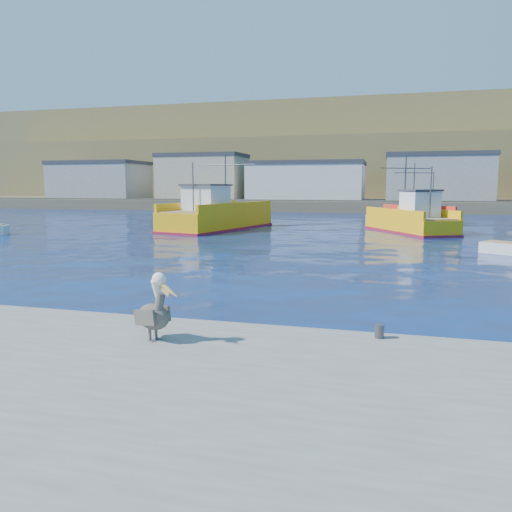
{
  "coord_description": "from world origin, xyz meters",
  "views": [
    {
      "loc": [
        3.12,
        -14.21,
        3.77
      ],
      "look_at": [
        -1.35,
        2.52,
        1.34
      ],
      "focal_mm": 35.0,
      "sensor_mm": 36.0,
      "label": 1
    }
  ],
  "objects_px": {
    "trawler_yellow_a": "(217,216)",
    "boat_orange": "(419,213)",
    "pelican": "(155,311)",
    "trawler_yellow_b": "(411,221)"
  },
  "relations": [
    {
      "from": "pelican",
      "to": "trawler_yellow_b",
      "type": "bearing_deg",
      "value": 78.96
    },
    {
      "from": "trawler_yellow_a",
      "to": "pelican",
      "type": "height_order",
      "value": "trawler_yellow_a"
    },
    {
      "from": "boat_orange",
      "to": "pelican",
      "type": "xyz_separation_m",
      "value": [
        -7.65,
        -44.11,
        0.09
      ]
    },
    {
      "from": "trawler_yellow_b",
      "to": "pelican",
      "type": "height_order",
      "value": "trawler_yellow_b"
    },
    {
      "from": "trawler_yellow_a",
      "to": "boat_orange",
      "type": "height_order",
      "value": "trawler_yellow_a"
    },
    {
      "from": "trawler_yellow_b",
      "to": "boat_orange",
      "type": "distance_m",
      "value": 10.88
    },
    {
      "from": "trawler_yellow_b",
      "to": "pelican",
      "type": "relative_size",
      "value": 6.77
    },
    {
      "from": "boat_orange",
      "to": "trawler_yellow_b",
      "type": "bearing_deg",
      "value": -96.08
    },
    {
      "from": "trawler_yellow_a",
      "to": "boat_orange",
      "type": "bearing_deg",
      "value": 33.9
    },
    {
      "from": "trawler_yellow_a",
      "to": "trawler_yellow_b",
      "type": "relative_size",
      "value": 1.35
    }
  ]
}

